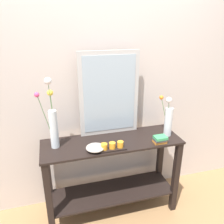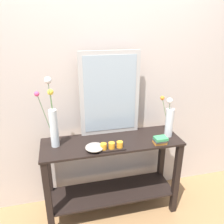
{
  "view_description": "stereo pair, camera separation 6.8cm",
  "coord_description": "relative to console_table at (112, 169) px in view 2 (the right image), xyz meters",
  "views": [
    {
      "loc": [
        -0.51,
        -1.82,
        1.87
      ],
      "look_at": [
        0.0,
        0.0,
        1.12
      ],
      "focal_mm": 36.37,
      "sensor_mm": 36.0,
      "label": 1
    },
    {
      "loc": [
        -0.45,
        -1.84,
        1.87
      ],
      "look_at": [
        0.0,
        0.0,
        1.12
      ],
      "focal_mm": 36.37,
      "sensor_mm": 36.0,
      "label": 2
    }
  ],
  "objects": [
    {
      "name": "candle_tray",
      "position": [
        -0.04,
        -0.15,
        0.35
      ],
      "size": [
        0.24,
        0.09,
        0.07
      ],
      "color": "black",
      "rests_on": "console_table"
    },
    {
      "name": "wall_back",
      "position": [
        0.0,
        0.33,
        0.85
      ],
      "size": [
        6.4,
        0.08,
        2.7
      ],
      "primitive_type": "cube",
      "color": "beige",
      "rests_on": "ground"
    },
    {
      "name": "tall_vase_left",
      "position": [
        -0.52,
        0.03,
        0.56
      ],
      "size": [
        0.16,
        0.16,
        0.65
      ],
      "color": "silver",
      "rests_on": "console_table"
    },
    {
      "name": "mirror_leaning",
      "position": [
        0.02,
        0.18,
        0.73
      ],
      "size": [
        0.58,
        0.03,
        0.82
      ],
      "color": "#B7B2AD",
      "rests_on": "console_table"
    },
    {
      "name": "decorative_bowl",
      "position": [
        -0.19,
        -0.12,
        0.35
      ],
      "size": [
        0.16,
        0.16,
        0.05
      ],
      "color": "#9E9389",
      "rests_on": "console_table"
    },
    {
      "name": "console_table",
      "position": [
        0.0,
        0.0,
        0.0
      ],
      "size": [
        1.32,
        0.42,
        0.82
      ],
      "color": "black",
      "rests_on": "ground"
    },
    {
      "name": "ground_plane",
      "position": [
        0.0,
        0.0,
        -0.51
      ],
      "size": [
        7.0,
        6.0,
        0.02
      ],
      "primitive_type": "cube",
      "color": "#997047"
    },
    {
      "name": "book_stack",
      "position": [
        0.42,
        -0.15,
        0.35
      ],
      "size": [
        0.12,
        0.1,
        0.07
      ],
      "color": "orange",
      "rests_on": "console_table"
    },
    {
      "name": "vase_right",
      "position": [
        0.56,
        -0.02,
        0.49
      ],
      "size": [
        0.12,
        0.12,
        0.4
      ],
      "color": "silver",
      "rests_on": "console_table"
    }
  ]
}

